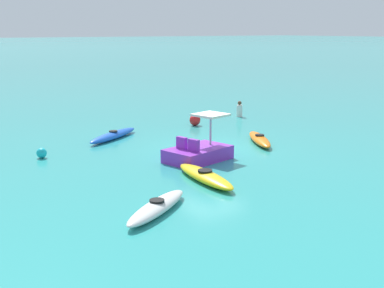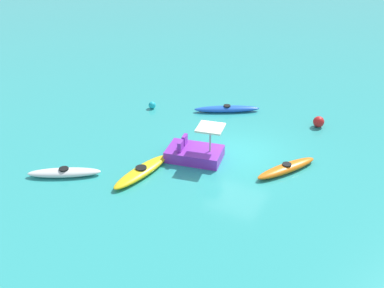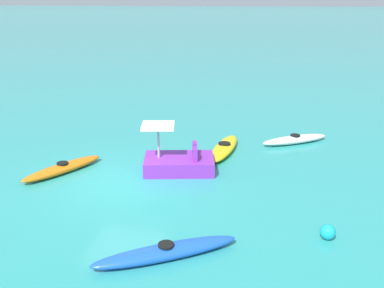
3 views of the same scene
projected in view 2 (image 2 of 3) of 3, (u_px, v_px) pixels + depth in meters
The scene contains 8 objects.
ground_plane at pixel (240, 154), 20.87m from camera, with size 600.00×600.00×0.00m, color teal.
kayak_orange at pixel (286, 168), 19.48m from camera, with size 3.00×2.04×0.37m.
kayak_yellow at pixel (141, 171), 19.24m from camera, with size 3.30×1.11×0.37m.
kayak_blue at pixel (227, 109), 24.85m from camera, with size 2.33×3.32×0.37m.
kayak_white at pixel (64, 173), 19.16m from camera, with size 2.14×2.89×0.37m.
pedal_boat_purple at pixel (195, 152), 20.32m from camera, with size 1.97×2.67×1.68m.
buoy_cyan at pixel (152, 105), 25.21m from camera, with size 0.39×0.39×0.39m, color #19B7C6.
buoy_red at pixel (319, 122), 23.17m from camera, with size 0.56×0.56×0.56m, color red.
Camera 2 is at (-16.94, -6.83, 10.34)m, focal length 43.15 mm.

